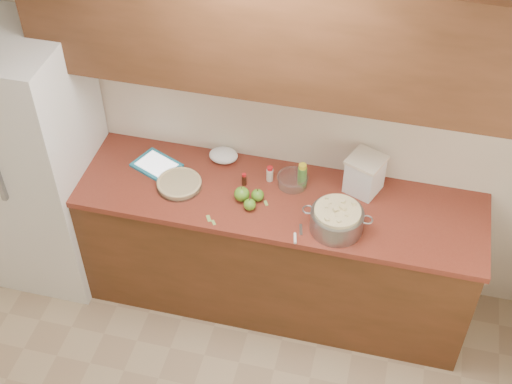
% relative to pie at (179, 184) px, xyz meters
% --- Properties ---
extents(room_shell, '(3.60, 3.60, 3.60)m').
position_rel_pie_xyz_m(room_shell, '(0.49, -1.42, 0.36)').
color(room_shell, tan).
rests_on(room_shell, ground).
extents(counter_run, '(2.64, 0.68, 0.92)m').
position_rel_pie_xyz_m(counter_run, '(0.49, 0.05, -0.48)').
color(counter_run, '#5B2F19').
rests_on(counter_run, ground).
extents(upper_cabinets, '(2.60, 0.34, 0.70)m').
position_rel_pie_xyz_m(upper_cabinets, '(0.49, 0.21, 1.01)').
color(upper_cabinets, '#58301B').
rests_on(upper_cabinets, room_shell).
extents(fridge, '(0.70, 0.70, 1.80)m').
position_rel_pie_xyz_m(fridge, '(-0.95, 0.02, -0.04)').
color(fridge, silver).
rests_on(fridge, ground).
extents(pie, '(0.28, 0.28, 0.04)m').
position_rel_pie_xyz_m(pie, '(0.00, 0.00, 0.00)').
color(pie, silver).
rests_on(pie, counter_run).
extents(colander, '(0.40, 0.30, 0.15)m').
position_rel_pie_xyz_m(colander, '(0.96, -0.12, 0.05)').
color(colander, gray).
rests_on(colander, counter_run).
extents(flour_canister, '(0.25, 0.25, 0.24)m').
position_rel_pie_xyz_m(flour_canister, '(1.06, 0.24, 0.10)').
color(flour_canister, silver).
rests_on(flour_canister, counter_run).
extents(tablet, '(0.33, 0.29, 0.02)m').
position_rel_pie_xyz_m(tablet, '(-0.19, 0.14, -0.01)').
color(tablet, teal).
rests_on(tablet, counter_run).
extents(paring_knife, '(0.05, 0.16, 0.02)m').
position_rel_pie_xyz_m(paring_knife, '(0.76, -0.24, -0.02)').
color(paring_knife, gray).
rests_on(paring_knife, counter_run).
extents(lemon_bottle, '(0.05, 0.05, 0.15)m').
position_rel_pie_xyz_m(lemon_bottle, '(0.70, 0.20, 0.05)').
color(lemon_bottle, '#4C8C38').
rests_on(lemon_bottle, counter_run).
extents(cinnamon_shaker, '(0.04, 0.04, 0.10)m').
position_rel_pie_xyz_m(cinnamon_shaker, '(0.51, 0.18, 0.03)').
color(cinnamon_shaker, beige).
rests_on(cinnamon_shaker, counter_run).
extents(vanilla_bottle, '(0.03, 0.03, 0.08)m').
position_rel_pie_xyz_m(vanilla_bottle, '(0.37, 0.11, 0.02)').
color(vanilla_bottle, black).
rests_on(vanilla_bottle, counter_run).
extents(mixing_bowl, '(0.19, 0.19, 0.07)m').
position_rel_pie_xyz_m(mixing_bowl, '(0.65, 0.18, 0.02)').
color(mixing_bowl, silver).
rests_on(mixing_bowl, counter_run).
extents(paper_towel, '(0.21, 0.19, 0.07)m').
position_rel_pie_xyz_m(paper_towel, '(0.19, 0.29, 0.01)').
color(paper_towel, white).
rests_on(paper_towel, counter_run).
extents(apple_left, '(0.09, 0.09, 0.10)m').
position_rel_pie_xyz_m(apple_left, '(0.39, -0.02, 0.02)').
color(apple_left, '#528C22').
rests_on(apple_left, counter_run).
extents(apple_center, '(0.08, 0.08, 0.09)m').
position_rel_pie_xyz_m(apple_center, '(0.48, 0.00, 0.01)').
color(apple_center, '#528C22').
rests_on(apple_center, counter_run).
extents(apple_front, '(0.07, 0.07, 0.08)m').
position_rel_pie_xyz_m(apple_front, '(0.45, -0.08, 0.01)').
color(apple_front, '#528C22').
rests_on(apple_front, counter_run).
extents(peel_a, '(0.04, 0.05, 0.00)m').
position_rel_pie_xyz_m(peel_a, '(0.24, -0.21, -0.02)').
color(peel_a, '#87AC53').
rests_on(peel_a, counter_run).
extents(peel_b, '(0.04, 0.04, 0.00)m').
position_rel_pie_xyz_m(peel_b, '(0.28, -0.24, -0.02)').
color(peel_b, '#87AC53').
rests_on(peel_b, counter_run).
extents(peel_c, '(0.04, 0.05, 0.00)m').
position_rel_pie_xyz_m(peel_c, '(0.53, -0.02, -0.02)').
color(peel_c, '#87AC53').
rests_on(peel_c, counter_run).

